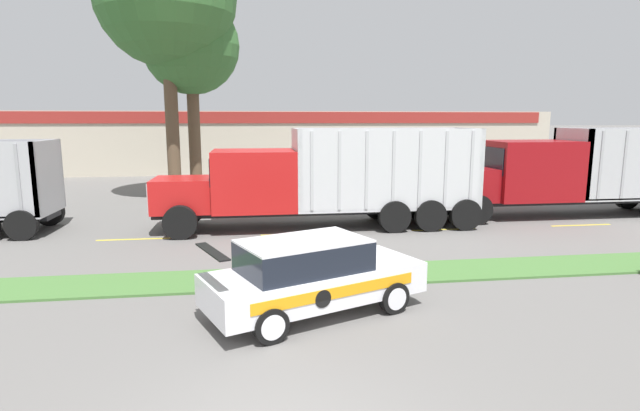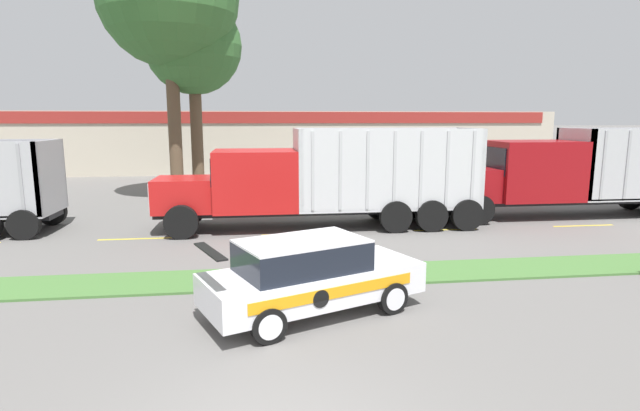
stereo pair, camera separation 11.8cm
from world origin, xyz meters
The scene contains 10 objects.
grass_verge centered at (0.00, 6.52, 0.03)m, with size 120.00×1.72×0.06m, color #477538.
centre_line_4 centered at (-4.13, 11.38, 0.00)m, with size 2.40×0.14×0.01m, color yellow.
centre_line_5 centered at (1.27, 11.38, 0.00)m, with size 2.40×0.14×0.01m, color yellow.
centre_line_6 centered at (6.67, 11.38, 0.00)m, with size 2.40×0.14×0.01m, color yellow.
centre_line_7 centered at (12.07, 11.38, 0.00)m, with size 2.40×0.14×0.01m, color yellow.
dump_truck_lead centered at (1.40, 12.42, 1.58)m, with size 11.65×2.76×3.62m.
dump_truck_trail centered at (12.43, 13.22, 1.66)m, with size 12.51×2.65×3.59m.
rally_car centered at (0.96, 4.17, 0.82)m, with size 4.80×3.31×1.61m.
store_building_backdrop centered at (2.21, 36.59, 2.26)m, with size 41.00×12.10×4.51m.
tree_behind_centre centered at (-2.99, 20.54, 7.91)m, with size 4.73×4.73×11.05m.
Camera 2 is at (-0.10, -5.48, 3.94)m, focal length 28.00 mm.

